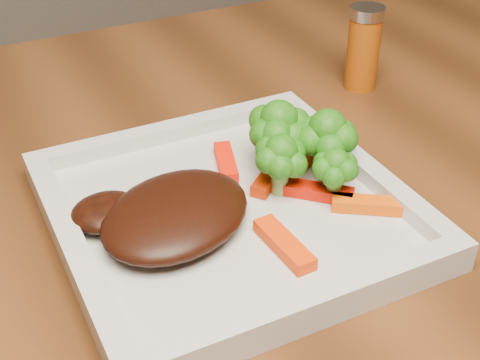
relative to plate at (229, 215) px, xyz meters
name	(u,v)px	position (x,y,z in m)	size (l,w,h in m)	color
plate	(229,215)	(0.00, 0.00, 0.00)	(0.27, 0.27, 0.01)	silver
steak	(176,214)	(-0.05, -0.01, 0.02)	(0.13, 0.10, 0.03)	black
broccoli_0	(279,134)	(0.06, 0.03, 0.04)	(0.06, 0.06, 0.07)	#396E12
broccoli_1	(326,144)	(0.09, 0.01, 0.04)	(0.06, 0.06, 0.06)	#135F0F
broccoli_2	(335,168)	(0.08, -0.03, 0.04)	(0.04, 0.04, 0.06)	#116B11
broccoli_3	(281,161)	(0.05, 0.00, 0.04)	(0.05, 0.05, 0.06)	#287613
carrot_1	(368,205)	(0.10, -0.05, 0.01)	(0.06, 0.02, 0.01)	#F55304
carrot_2	(284,244)	(0.01, -0.06, 0.01)	(0.06, 0.02, 0.01)	#FF3A04
carrot_3	(310,153)	(0.10, 0.04, 0.01)	(0.06, 0.02, 0.01)	#CE3403
carrot_4	(226,162)	(0.02, 0.06, 0.01)	(0.06, 0.01, 0.01)	#FF1B04
carrot_5	(319,192)	(0.07, -0.02, 0.01)	(0.06, 0.02, 0.01)	red
carrot_6	(270,177)	(0.05, 0.02, 0.01)	(0.05, 0.01, 0.01)	red
spice_shaker	(363,48)	(0.24, 0.15, 0.04)	(0.03, 0.03, 0.09)	#9F4308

